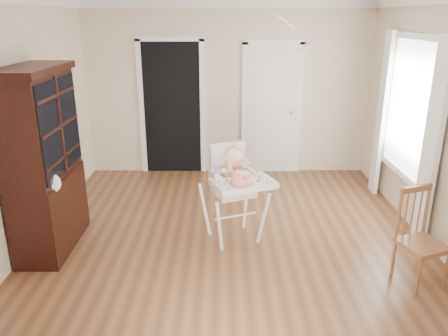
{
  "coord_description": "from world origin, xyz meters",
  "views": [
    {
      "loc": [
        -0.09,
        -4.46,
        2.46
      ],
      "look_at": [
        -0.07,
        0.01,
        0.91
      ],
      "focal_mm": 35.0,
      "sensor_mm": 36.0,
      "label": 1
    }
  ],
  "objects_px": {
    "high_chair": "(234,183)",
    "dining_chair": "(420,241)",
    "sippy_cup": "(217,176)",
    "china_cabinet": "(44,162)",
    "cake": "(241,178)"
  },
  "relations": [
    {
      "from": "high_chair",
      "to": "dining_chair",
      "type": "distance_m",
      "value": 1.98
    },
    {
      "from": "high_chair",
      "to": "sippy_cup",
      "type": "height_order",
      "value": "high_chair"
    },
    {
      "from": "high_chair",
      "to": "dining_chair",
      "type": "bearing_deg",
      "value": -48.08
    },
    {
      "from": "high_chair",
      "to": "china_cabinet",
      "type": "distance_m",
      "value": 2.05
    },
    {
      "from": "dining_chair",
      "to": "china_cabinet",
      "type": "bearing_deg",
      "value": 148.91
    },
    {
      "from": "sippy_cup",
      "to": "high_chair",
      "type": "bearing_deg",
      "value": 49.41
    },
    {
      "from": "cake",
      "to": "dining_chair",
      "type": "height_order",
      "value": "dining_chair"
    },
    {
      "from": "cake",
      "to": "dining_chair",
      "type": "xyz_separation_m",
      "value": [
        1.68,
        -0.61,
        -0.41
      ]
    },
    {
      "from": "high_chair",
      "to": "sippy_cup",
      "type": "distance_m",
      "value": 0.33
    },
    {
      "from": "china_cabinet",
      "to": "sippy_cup",
      "type": "bearing_deg",
      "value": -1.92
    },
    {
      "from": "high_chair",
      "to": "dining_chair",
      "type": "xyz_separation_m",
      "value": [
        1.75,
        -0.88,
        -0.26
      ]
    },
    {
      "from": "sippy_cup",
      "to": "china_cabinet",
      "type": "relative_size",
      "value": 0.09
    },
    {
      "from": "sippy_cup",
      "to": "dining_chair",
      "type": "xyz_separation_m",
      "value": [
        1.94,
        -0.67,
        -0.42
      ]
    },
    {
      "from": "high_chair",
      "to": "dining_chair",
      "type": "relative_size",
      "value": 1.19
    },
    {
      "from": "cake",
      "to": "sippy_cup",
      "type": "relative_size",
      "value": 1.59
    }
  ]
}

